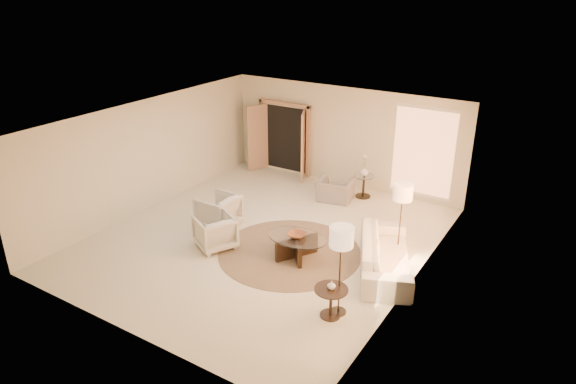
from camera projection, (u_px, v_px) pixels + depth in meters
The scene contains 18 objects.
room at pixel (263, 182), 11.27m from camera, with size 7.04×8.04×2.83m.
windows_right at pixel (416, 219), 9.68m from camera, with size 0.10×6.40×2.40m, color #FFA566, non-canonical shape.
window_back_corner at pixel (423, 153), 13.25m from camera, with size 1.70×0.10×2.40m, color #FFA566, non-canonical shape.
curtains_right at pixel (429, 204), 10.43m from camera, with size 0.06×5.20×2.60m, color tan, non-canonical shape.
french_doors at pixel (283, 139), 15.30m from camera, with size 1.95×0.66×2.16m.
area_rug at pixel (290, 252), 11.22m from camera, with size 3.12×3.12×0.01m, color #473526.
sofa at pixel (385, 254), 10.43m from camera, with size 2.48×0.97×0.72m, color beige.
armchair_left at pixel (218, 209), 12.22m from camera, with size 0.85×0.79×0.87m, color beige.
armchair_right at pixel (215, 230), 11.28m from camera, with size 0.79×0.74×0.82m, color beige.
accent_chair at pixel (335, 186), 13.63m from camera, with size 0.92×0.60×0.80m, color gray.
coffee_table at pixel (297, 244), 10.90m from camera, with size 1.42×1.42×0.49m.
end_table at pixel (331, 297), 8.98m from camera, with size 0.60×0.60×0.57m.
side_table at pixel (364, 184), 13.86m from camera, with size 0.54×0.54×0.62m.
floor_lamp_near at pixel (403, 195), 10.49m from camera, with size 0.41×0.41×1.68m.
floor_lamp_far at pixel (341, 241), 8.65m from camera, with size 0.41×0.41×1.71m.
bowl at pixel (297, 235), 10.82m from camera, with size 0.38×0.38×0.09m, color brown.
end_vase at pixel (331, 285), 8.88m from camera, with size 0.15×0.15×0.15m, color white.
side_vase at pixel (364, 172), 13.72m from camera, with size 0.22×0.22×0.23m, color white.
Camera 1 is at (6.00, -8.58, 5.61)m, focal length 32.00 mm.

